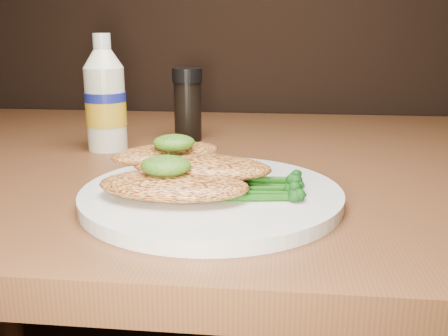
# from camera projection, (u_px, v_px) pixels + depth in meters

# --- Properties ---
(plate) EXTENTS (0.29, 0.29, 0.01)m
(plate) POSITION_uv_depth(u_px,v_px,m) (211.00, 195.00, 0.56)
(plate) COLOR silver
(plate) RESTS_ON dining_table
(chicken_front) EXTENTS (0.16, 0.09, 0.03)m
(chicken_front) POSITION_uv_depth(u_px,v_px,m) (174.00, 185.00, 0.53)
(chicken_front) COLOR #DE9446
(chicken_front) RESTS_ON plate
(chicken_mid) EXTENTS (0.17, 0.10, 0.02)m
(chicken_mid) POSITION_uv_depth(u_px,v_px,m) (201.00, 167.00, 0.56)
(chicken_mid) COLOR #DE9446
(chicken_mid) RESTS_ON plate
(chicken_back) EXTENTS (0.15, 0.13, 0.02)m
(chicken_back) POSITION_uv_depth(u_px,v_px,m) (167.00, 153.00, 0.60)
(chicken_back) COLOR #DE9446
(chicken_back) RESTS_ON plate
(pesto_front) EXTENTS (0.06, 0.06, 0.02)m
(pesto_front) POSITION_uv_depth(u_px,v_px,m) (166.00, 166.00, 0.53)
(pesto_front) COLOR #0C3407
(pesto_front) RESTS_ON chicken_front
(pesto_back) EXTENTS (0.06, 0.05, 0.02)m
(pesto_back) POSITION_uv_depth(u_px,v_px,m) (174.00, 143.00, 0.58)
(pesto_back) COLOR #0C3407
(pesto_back) RESTS_ON chicken_back
(broccolini_bundle) EXTENTS (0.17, 0.15, 0.02)m
(broccolini_bundle) POSITION_uv_depth(u_px,v_px,m) (250.00, 182.00, 0.54)
(broccolini_bundle) COLOR #1A5512
(broccolini_bundle) RESTS_ON plate
(mayo_bottle) EXTENTS (0.07, 0.07, 0.18)m
(mayo_bottle) POSITION_uv_depth(u_px,v_px,m) (105.00, 93.00, 0.78)
(mayo_bottle) COLOR #ECE9C8
(mayo_bottle) RESTS_ON dining_table
(pepper_grinder) EXTENTS (0.05, 0.05, 0.12)m
(pepper_grinder) POSITION_uv_depth(u_px,v_px,m) (188.00, 105.00, 0.85)
(pepper_grinder) COLOR black
(pepper_grinder) RESTS_ON dining_table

